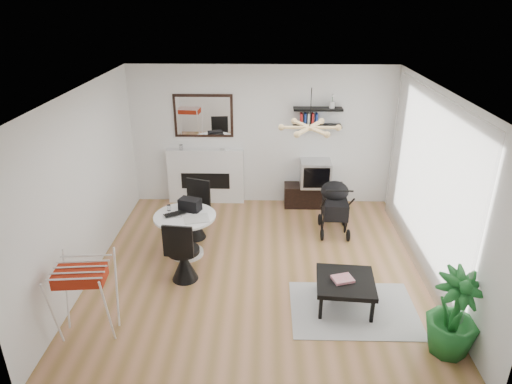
{
  "coord_description": "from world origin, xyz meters",
  "views": [
    {
      "loc": [
        0.1,
        -5.93,
        3.9
      ],
      "look_at": [
        -0.06,
        0.4,
        1.11
      ],
      "focal_mm": 32.0,
      "sensor_mm": 36.0,
      "label": 1
    }
  ],
  "objects_px": {
    "crt_tv": "(315,173)",
    "potted_plant": "(454,314)",
    "drying_rack": "(86,299)",
    "stroller": "(334,209)",
    "tv_console": "(314,195)",
    "coffee_table": "(345,283)",
    "dining_table": "(186,229)",
    "fireplace": "(206,170)"
  },
  "relations": [
    {
      "from": "fireplace",
      "to": "tv_console",
      "type": "bearing_deg",
      "value": -3.63
    },
    {
      "from": "tv_console",
      "to": "drying_rack",
      "type": "height_order",
      "value": "drying_rack"
    },
    {
      "from": "fireplace",
      "to": "dining_table",
      "type": "bearing_deg",
      "value": -91.91
    },
    {
      "from": "crt_tv",
      "to": "stroller",
      "type": "distance_m",
      "value": 1.09
    },
    {
      "from": "tv_console",
      "to": "coffee_table",
      "type": "distance_m",
      "value": 3.15
    },
    {
      "from": "fireplace",
      "to": "tv_console",
      "type": "relative_size",
      "value": 1.87
    },
    {
      "from": "crt_tv",
      "to": "coffee_table",
      "type": "xyz_separation_m",
      "value": [
        0.12,
        -3.14,
        -0.33
      ]
    },
    {
      "from": "tv_console",
      "to": "stroller",
      "type": "bearing_deg",
      "value": -76.04
    },
    {
      "from": "dining_table",
      "to": "potted_plant",
      "type": "distance_m",
      "value": 4.0
    },
    {
      "from": "stroller",
      "to": "potted_plant",
      "type": "relative_size",
      "value": 0.92
    },
    {
      "from": "fireplace",
      "to": "tv_console",
      "type": "height_order",
      "value": "fireplace"
    },
    {
      "from": "crt_tv",
      "to": "coffee_table",
      "type": "relative_size",
      "value": 0.71
    },
    {
      "from": "dining_table",
      "to": "potted_plant",
      "type": "relative_size",
      "value": 0.91
    },
    {
      "from": "fireplace",
      "to": "crt_tv",
      "type": "distance_m",
      "value": 2.15
    },
    {
      "from": "coffee_table",
      "to": "dining_table",
      "type": "bearing_deg",
      "value": 151.99
    },
    {
      "from": "crt_tv",
      "to": "potted_plant",
      "type": "distance_m",
      "value": 4.15
    },
    {
      "from": "tv_console",
      "to": "crt_tv",
      "type": "distance_m",
      "value": 0.47
    },
    {
      "from": "fireplace",
      "to": "stroller",
      "type": "distance_m",
      "value": 2.67
    },
    {
      "from": "potted_plant",
      "to": "drying_rack",
      "type": "bearing_deg",
      "value": 177.41
    },
    {
      "from": "drying_rack",
      "to": "stroller",
      "type": "bearing_deg",
      "value": 34.25
    },
    {
      "from": "coffee_table",
      "to": "crt_tv",
      "type": "bearing_deg",
      "value": 92.21
    },
    {
      "from": "fireplace",
      "to": "potted_plant",
      "type": "relative_size",
      "value": 2.02
    },
    {
      "from": "fireplace",
      "to": "drying_rack",
      "type": "height_order",
      "value": "fireplace"
    },
    {
      "from": "drying_rack",
      "to": "crt_tv",
      "type": "bearing_deg",
      "value": 45.5
    },
    {
      "from": "dining_table",
      "to": "fireplace",
      "type": "bearing_deg",
      "value": 88.09
    },
    {
      "from": "fireplace",
      "to": "coffee_table",
      "type": "xyz_separation_m",
      "value": [
        2.26,
        -3.28,
        -0.33
      ]
    },
    {
      "from": "dining_table",
      "to": "drying_rack",
      "type": "height_order",
      "value": "drying_rack"
    },
    {
      "from": "stroller",
      "to": "drying_rack",
      "type": "bearing_deg",
      "value": -139.11
    },
    {
      "from": "tv_console",
      "to": "fireplace",
      "type": "bearing_deg",
      "value": 176.37
    },
    {
      "from": "tv_console",
      "to": "coffee_table",
      "type": "relative_size",
      "value": 1.41
    },
    {
      "from": "tv_console",
      "to": "crt_tv",
      "type": "bearing_deg",
      "value": -28.12
    },
    {
      "from": "dining_table",
      "to": "coffee_table",
      "type": "height_order",
      "value": "dining_table"
    },
    {
      "from": "coffee_table",
      "to": "potted_plant",
      "type": "bearing_deg",
      "value": -37.41
    },
    {
      "from": "fireplace",
      "to": "crt_tv",
      "type": "relative_size",
      "value": 3.73
    },
    {
      "from": "dining_table",
      "to": "drying_rack",
      "type": "distance_m",
      "value": 2.08
    },
    {
      "from": "dining_table",
      "to": "stroller",
      "type": "bearing_deg",
      "value": 19.5
    },
    {
      "from": "tv_console",
      "to": "dining_table",
      "type": "relative_size",
      "value": 1.19
    },
    {
      "from": "drying_rack",
      "to": "coffee_table",
      "type": "distance_m",
      "value": 3.28
    },
    {
      "from": "stroller",
      "to": "coffee_table",
      "type": "bearing_deg",
      "value": -92.0
    },
    {
      "from": "fireplace",
      "to": "potted_plant",
      "type": "bearing_deg",
      "value": -50.81
    },
    {
      "from": "tv_console",
      "to": "potted_plant",
      "type": "relative_size",
      "value": 1.08
    },
    {
      "from": "drying_rack",
      "to": "stroller",
      "type": "relative_size",
      "value": 1.0
    }
  ]
}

